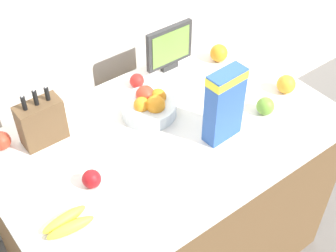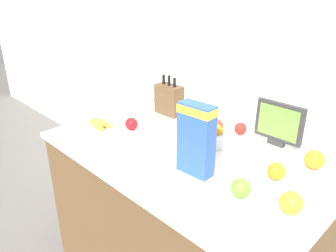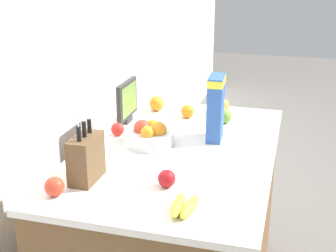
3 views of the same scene
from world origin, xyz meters
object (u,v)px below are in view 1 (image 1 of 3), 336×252
at_px(fruit_bowl, 149,105).
at_px(apple_front, 137,81).
at_px(apple_near_bananas, 265,106).
at_px(apple_by_knife_block, 92,179).
at_px(apple_middle, 1,141).
at_px(orange_mid_right, 219,53).
at_px(orange_front_left, 236,80).
at_px(small_monitor, 169,47).
at_px(orange_back_center, 286,84).
at_px(knife_block, 41,122).
at_px(cereal_box, 224,103).
at_px(banana_bunch, 67,223).

relative_size(fruit_bowl, apple_front, 3.58).
bearing_deg(apple_near_bananas, apple_by_knife_block, 172.91).
relative_size(apple_middle, orange_mid_right, 0.87).
bearing_deg(orange_front_left, small_monitor, 118.27).
height_order(apple_front, apple_near_bananas, apple_near_bananas).
bearing_deg(apple_middle, orange_back_center, -20.68).
relative_size(knife_block, small_monitor, 1.14).
relative_size(small_monitor, orange_back_center, 2.92).
xyz_separation_m(knife_block, apple_near_bananas, (0.84, -0.43, -0.06)).
relative_size(knife_block, apple_front, 4.27).
bearing_deg(apple_near_bananas, cereal_box, 177.75).
height_order(orange_back_center, orange_front_left, orange_back_center).
bearing_deg(orange_front_left, apple_middle, 164.95).
height_order(small_monitor, orange_back_center, small_monitor).
bearing_deg(fruit_bowl, apple_middle, 162.24).
xyz_separation_m(apple_near_bananas, orange_mid_right, (0.11, 0.42, 0.00)).
bearing_deg(orange_front_left, cereal_box, -143.51).
relative_size(banana_bunch, apple_near_bananas, 2.22).
xyz_separation_m(cereal_box, apple_front, (-0.09, 0.48, -0.14)).
distance_m(fruit_bowl, apple_middle, 0.62).
height_order(apple_by_knife_block, orange_back_center, orange_back_center).
distance_m(fruit_bowl, orange_front_left, 0.44).
bearing_deg(banana_bunch, orange_front_left, 12.66).
distance_m(cereal_box, apple_front, 0.51).
bearing_deg(knife_block, banana_bunch, -106.97).
bearing_deg(knife_block, small_monitor, 6.80).
relative_size(apple_by_knife_block, orange_mid_right, 0.81).
bearing_deg(apple_by_knife_block, knife_block, 94.79).
xyz_separation_m(fruit_bowl, orange_front_left, (0.43, -0.09, -0.01)).
height_order(small_monitor, fruit_bowl, small_monitor).
bearing_deg(small_monitor, banana_bunch, -148.08).
relative_size(small_monitor, orange_front_left, 3.32).
bearing_deg(small_monitor, apple_front, -173.98).
relative_size(apple_front, apple_near_bananas, 0.85).
xyz_separation_m(small_monitor, orange_mid_right, (0.24, -0.09, -0.08)).
bearing_deg(orange_mid_right, apple_front, 170.72).
relative_size(cereal_box, orange_mid_right, 3.64).
distance_m(cereal_box, orange_mid_right, 0.56).
height_order(cereal_box, fruit_bowl, cereal_box).
bearing_deg(banana_bunch, apple_middle, 92.62).
bearing_deg(banana_bunch, orange_back_center, 2.84).
xyz_separation_m(banana_bunch, apple_near_bananas, (0.97, 0.01, 0.02)).
distance_m(banana_bunch, apple_near_bananas, 0.97).
bearing_deg(small_monitor, cereal_box, -103.09).
bearing_deg(apple_front, apple_by_knife_block, -140.32).
relative_size(cereal_box, banana_bunch, 1.84).
height_order(cereal_box, apple_middle, cereal_box).
xyz_separation_m(knife_block, fruit_bowl, (0.44, -0.13, -0.05)).
distance_m(small_monitor, orange_front_left, 0.35).
bearing_deg(small_monitor, orange_mid_right, -21.75).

